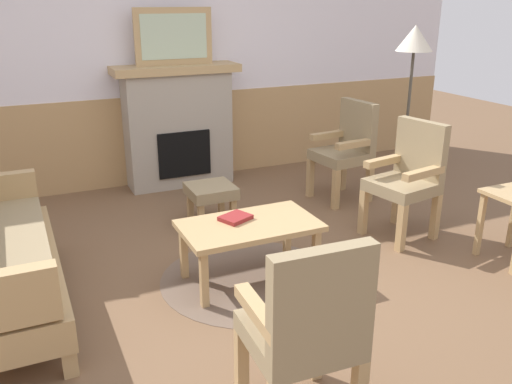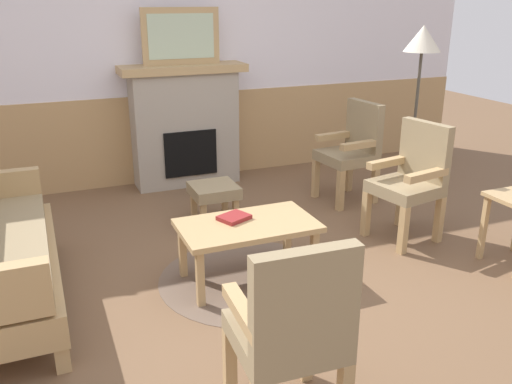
# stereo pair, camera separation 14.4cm
# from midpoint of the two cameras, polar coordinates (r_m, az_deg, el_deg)

# --- Properties ---
(ground_plane) EXTENTS (14.00, 14.00, 0.00)m
(ground_plane) POSITION_cam_midpoint_polar(r_m,az_deg,el_deg) (4.03, 1.05, -8.94)
(ground_plane) COLOR brown
(wall_back) EXTENTS (7.20, 0.14, 2.70)m
(wall_back) POSITION_cam_midpoint_polar(r_m,az_deg,el_deg) (6.01, -9.87, 13.52)
(wall_back) COLOR white
(wall_back) RESTS_ON ground_plane
(fireplace) EXTENTS (1.30, 0.44, 1.28)m
(fireplace) POSITION_cam_midpoint_polar(r_m,az_deg,el_deg) (5.88, -8.86, 6.93)
(fireplace) COLOR #A39989
(fireplace) RESTS_ON ground_plane
(framed_picture) EXTENTS (0.80, 0.04, 0.56)m
(framed_picture) POSITION_cam_midpoint_polar(r_m,az_deg,el_deg) (5.75, -9.34, 15.77)
(framed_picture) COLOR tan
(framed_picture) RESTS_ON fireplace
(coffee_table) EXTENTS (0.96, 0.56, 0.44)m
(coffee_table) POSITION_cam_midpoint_polar(r_m,az_deg,el_deg) (3.84, -1.78, -4.02)
(coffee_table) COLOR tan
(coffee_table) RESTS_ON ground_plane
(round_rug) EXTENTS (1.29, 1.29, 0.01)m
(round_rug) POSITION_cam_midpoint_polar(r_m,az_deg,el_deg) (4.01, -1.73, -9.03)
(round_rug) COLOR brown
(round_rug) RESTS_ON ground_plane
(book_on_table) EXTENTS (0.25, 0.23, 0.03)m
(book_on_table) POSITION_cam_midpoint_polar(r_m,az_deg,el_deg) (3.87, -3.23, -2.72)
(book_on_table) COLOR maroon
(book_on_table) RESTS_ON coffee_table
(footstool) EXTENTS (0.40, 0.40, 0.36)m
(footstool) POSITION_cam_midpoint_polar(r_m,az_deg,el_deg) (4.86, -5.58, -0.16)
(footstool) COLOR tan
(footstool) RESTS_ON ground_plane
(armchair_near_fireplace) EXTENTS (0.56, 0.56, 0.98)m
(armchair_near_fireplace) POSITION_cam_midpoint_polar(r_m,az_deg,el_deg) (4.68, 14.83, 1.76)
(armchair_near_fireplace) COLOR tan
(armchair_near_fireplace) RESTS_ON ground_plane
(armchair_by_window_left) EXTENTS (0.53, 0.53, 0.98)m
(armchair_by_window_left) POSITION_cam_midpoint_polar(r_m,az_deg,el_deg) (5.47, 8.76, 4.74)
(armchair_by_window_left) COLOR tan
(armchair_by_window_left) RESTS_ON ground_plane
(armchair_front_left) EXTENTS (0.50, 0.50, 0.98)m
(armchair_front_left) POSITION_cam_midpoint_polar(r_m,az_deg,el_deg) (2.52, 3.65, -13.91)
(armchair_front_left) COLOR tan
(armchair_front_left) RESTS_ON ground_plane
(floor_lamp_by_chairs) EXTENTS (0.36, 0.36, 1.68)m
(floor_lamp_by_chairs) POSITION_cam_midpoint_polar(r_m,az_deg,el_deg) (5.73, 15.49, 14.23)
(floor_lamp_by_chairs) COLOR #332D28
(floor_lamp_by_chairs) RESTS_ON ground_plane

